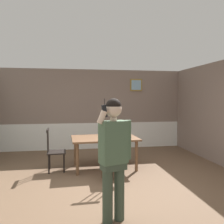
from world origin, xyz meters
The scene contains 6 objects.
ground_plane centered at (0.00, 0.00, 0.00)m, with size 7.56×7.56×0.00m, color brown.
room_back_partition centered at (0.00, 3.44, 1.26)m, with size 6.10×0.17×2.61m.
dining_table centered at (0.12, 1.23, 0.65)m, with size 1.58×1.06×0.74m.
chair_near_window centered at (-1.03, 1.18, 0.47)m, with size 0.43×0.43×0.98m.
chair_by_doorway centered at (0.16, 0.34, 0.48)m, with size 0.44×0.44×1.04m.
person_figure centered at (-0.07, -1.17, 0.95)m, with size 0.50×0.31×1.67m.
Camera 1 is at (-0.60, -4.18, 1.68)m, focal length 37.00 mm.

